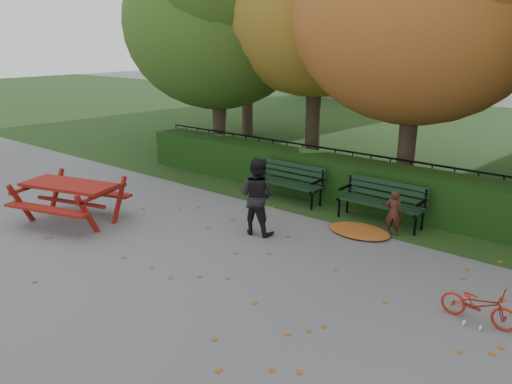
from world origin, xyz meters
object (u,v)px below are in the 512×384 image
Objects in this scene: bench_right at (382,199)px; picnic_table at (70,192)px; child at (394,213)px; tree_a at (220,9)px; adult at (257,196)px; bench_left at (288,179)px; bicycle at (479,305)px.

bench_right is 6.50m from picnic_table.
tree_a is at bearing -33.88° from child.
adult is at bearing 22.87° from child.
picnic_table reaches higher than bench_right.
bicycle is (5.15, -2.75, -0.26)m from bench_left.
tree_a is at bearing 85.08° from picnic_table.
child reaches higher than bench_right.
bench_left is 1.98× the size of child.
bicycle is (2.75, -2.75, -0.26)m from bench_right.
adult is (4.65, -4.00, -3.75)m from tree_a.
bicycle is at bearing 161.80° from adult.
tree_a is 11.01m from bicycle.
bench_left is 2.40m from bench_right.
bench_left is 0.77× the size of picnic_table.
bench_right is (6.29, -1.88, -4.00)m from tree_a.
adult is (3.40, 1.98, 0.11)m from picnic_table.
bench_left is at bearing -80.36° from adult.
bench_left is at bearing 180.00° from bench_right.
tree_a is 4.16× the size of bench_left.
bench_right is 1.79× the size of bicycle.
tree_a is at bearing -50.83° from adult.
child is at bearing -152.72° from adult.
bench_left is (3.89, -1.88, -4.00)m from tree_a.
picnic_table reaches higher than child.
bench_right is 0.70m from child.
tree_a reaches higher than bench_right.
bicycle is (2.27, -2.25, -0.19)m from child.
picnic_table is at bearing -140.86° from bench_right.
adult reaches higher than bench_left.
bicycle is at bearing -6.88° from picnic_table.
tree_a is 7.69m from bench_right.
adult reaches higher than bicycle.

